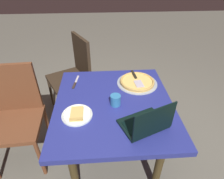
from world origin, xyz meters
TOP-DOWN VIEW (x-y plane):
  - ground_plane at (0.00, 0.00)m, footprint 12.00×12.00m
  - dining_table at (0.00, 0.00)m, footprint 1.02×0.94m
  - laptop at (-0.29, -0.20)m, footprint 0.32×0.37m
  - pizza_plate at (-0.14, 0.28)m, footprint 0.23×0.23m
  - pizza_tray at (0.26, -0.24)m, footprint 0.37×0.37m
  - table_knife at (0.30, 0.34)m, footprint 0.22×0.05m
  - drink_cup at (-0.03, -0.01)m, footprint 0.08×0.08m
  - chair_near at (0.82, 0.42)m, footprint 0.59×0.59m
  - chair_far at (0.13, 0.87)m, footprint 0.48×0.48m

SIDE VIEW (x-z plane):
  - ground_plane at x=0.00m, z-range 0.00..0.00m
  - chair_near at x=0.82m, z-range 0.06..1.00m
  - chair_far at x=0.13m, z-range 0.06..1.01m
  - dining_table at x=0.00m, z-range 0.26..0.96m
  - table_knife at x=0.30m, z-range 0.70..0.71m
  - pizza_plate at x=-0.14m, z-range 0.70..0.74m
  - pizza_tray at x=0.26m, z-range 0.70..0.74m
  - drink_cup at x=-0.03m, z-range 0.71..0.79m
  - laptop at x=-0.29m, z-range 0.64..0.87m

